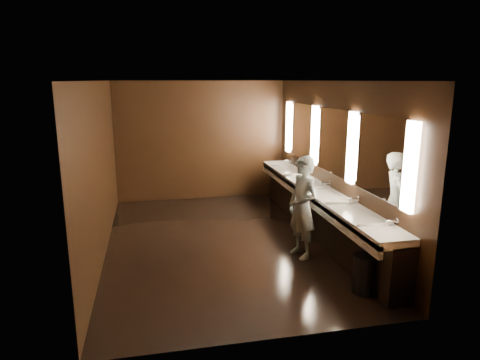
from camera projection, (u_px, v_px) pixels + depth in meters
name	position (u px, v px, depth m)	size (l,w,h in m)	color
floor	(223.00, 242.00, 7.61)	(6.00, 6.00, 0.00)	black
ceiling	(222.00, 81.00, 6.97)	(4.00, 6.00, 0.02)	#2D2D2B
wall_back	(201.00, 141.00, 10.15)	(4.00, 0.02, 2.80)	black
wall_front	(271.00, 220.00, 4.43)	(4.00, 0.02, 2.80)	black
wall_left	(100.00, 170.00, 6.89)	(0.02, 6.00, 2.80)	black
wall_right	(332.00, 160.00, 7.69)	(0.02, 6.00, 2.80)	black
sink_counter	(319.00, 209.00, 7.86)	(0.55, 5.40, 1.01)	black
mirror_band	(332.00, 141.00, 7.61)	(0.06, 5.03, 1.15)	#FFE4C1
person	(302.00, 207.00, 6.83)	(0.61, 0.40, 1.66)	#88B3CB
trash_bin	(365.00, 274.00, 5.77)	(0.34, 0.34, 0.53)	black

